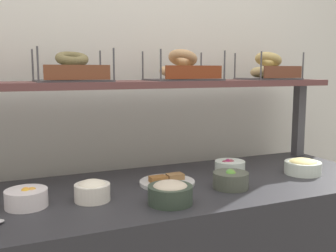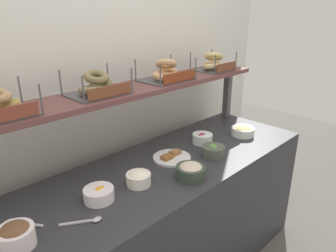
{
  "view_description": "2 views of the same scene",
  "coord_description": "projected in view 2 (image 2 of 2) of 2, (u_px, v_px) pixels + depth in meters",
  "views": [
    {
      "loc": [
        -0.56,
        -1.45,
        1.33
      ],
      "look_at": [
        0.11,
        0.09,
        1.09
      ],
      "focal_mm": 42.14,
      "sensor_mm": 36.0,
      "label": 1
    },
    {
      "loc": [
        -1.17,
        -1.18,
        1.72
      ],
      "look_at": [
        0.04,
        0.02,
        1.08
      ],
      "focal_mm": 33.46,
      "sensor_mm": 36.0,
      "label": 2
    }
  ],
  "objects": [
    {
      "name": "serving_spoon_by_edge",
      "position": [
        88.0,
        221.0,
        1.36
      ],
      "size": [
        0.16,
        0.11,
        0.01
      ],
      "color": "#B7B7BC",
      "rests_on": "deli_counter"
    },
    {
      "name": "bagel_basket_poppy",
      "position": [
        97.0,
        86.0,
        1.7
      ],
      "size": [
        0.31,
        0.25,
        0.14
      ],
      "color": "#4C4C51",
      "rests_on": "upper_shelf"
    },
    {
      "name": "upper_shelf",
      "position": [
        134.0,
        89.0,
        1.9
      ],
      "size": [
        2.07,
        0.32,
        0.03
      ],
      "primitive_type": "cube",
      "color": "brown",
      "rests_on": "shelf_riser_left"
    },
    {
      "name": "bowl_chocolate_spread",
      "position": [
        16.0,
        235.0,
        1.21
      ],
      "size": [
        0.14,
        0.14,
        0.1
      ],
      "color": "white",
      "rests_on": "deli_counter"
    },
    {
      "name": "back_wall",
      "position": [
        108.0,
        91.0,
        2.1
      ],
      "size": [
        3.31,
        0.06,
        2.4
      ],
      "primitive_type": "cube",
      "color": "silver",
      "rests_on": "ground_plane"
    },
    {
      "name": "bowl_tuna_salad",
      "position": [
        191.0,
        171.0,
        1.71
      ],
      "size": [
        0.16,
        0.16,
        0.08
      ],
      "color": "#334135",
      "rests_on": "deli_counter"
    },
    {
      "name": "bagel_basket_plain",
      "position": [
        213.0,
        64.0,
        2.36
      ],
      "size": [
        0.28,
        0.25,
        0.15
      ],
      "color": "#4C4C51",
      "rests_on": "upper_shelf"
    },
    {
      "name": "serving_plate_white",
      "position": [
        172.0,
        157.0,
        1.93
      ],
      "size": [
        0.23,
        0.23,
        0.04
      ],
      "color": "white",
      "rests_on": "deli_counter"
    },
    {
      "name": "bowl_egg_salad",
      "position": [
        243.0,
        130.0,
        2.29
      ],
      "size": [
        0.17,
        0.17,
        0.07
      ],
      "color": "white",
      "rests_on": "deli_counter"
    },
    {
      "name": "bagel_basket_sesame",
      "position": [
        166.0,
        73.0,
        2.04
      ],
      "size": [
        0.33,
        0.26,
        0.15
      ],
      "color": "#4C4C51",
      "rests_on": "upper_shelf"
    },
    {
      "name": "bowl_fruit_salad",
      "position": [
        99.0,
        194.0,
        1.51
      ],
      "size": [
        0.15,
        0.15,
        0.07
      ],
      "color": "white",
      "rests_on": "deli_counter"
    },
    {
      "name": "bowl_veggie_mix",
      "position": [
        213.0,
        150.0,
        1.96
      ],
      "size": [
        0.15,
        0.15,
        0.08
      ],
      "color": "#4E5347",
      "rests_on": "deli_counter"
    },
    {
      "name": "bowl_beet_salad",
      "position": [
        202.0,
        138.0,
        2.15
      ],
      "size": [
        0.14,
        0.14,
        0.08
      ],
      "color": "white",
      "rests_on": "deli_counter"
    },
    {
      "name": "bowl_cream_cheese",
      "position": [
        138.0,
        178.0,
        1.64
      ],
      "size": [
        0.13,
        0.13,
        0.08
      ],
      "color": "white",
      "rests_on": "deli_counter"
    },
    {
      "name": "deli_counter",
      "position": [
        166.0,
        224.0,
        2.01
      ],
      "size": [
        2.11,
        0.7,
        0.85
      ],
      "primitive_type": "cube",
      "color": "#2D2D33",
      "rests_on": "ground_plane"
    },
    {
      "name": "serving_spoon_near_plate",
      "position": [
        18.0,
        223.0,
        1.35
      ],
      "size": [
        0.12,
        0.15,
        0.01
      ],
      "color": "#B7B7BC",
      "rests_on": "deli_counter"
    },
    {
      "name": "shelf_riser_right",
      "position": [
        227.0,
        94.0,
        2.63
      ],
      "size": [
        0.05,
        0.05,
        0.4
      ],
      "primitive_type": "cube",
      "color": "#4C4C51",
      "rests_on": "deli_counter"
    }
  ]
}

